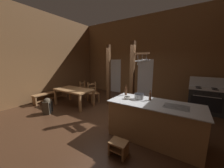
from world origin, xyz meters
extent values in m
cube|color=#422819|center=(0.00, 0.00, -0.05)|extent=(8.17, 7.61, 0.10)
cube|color=brown|center=(0.00, 3.48, 2.14)|extent=(8.17, 0.14, 4.29)
cube|color=brown|center=(-3.76, 0.00, 2.14)|extent=(0.14, 7.61, 4.29)
cube|color=white|center=(-1.66, 3.40, 1.02)|extent=(1.00, 0.01, 2.05)
cube|color=white|center=(0.37, 3.40, 1.02)|extent=(0.84, 0.01, 2.05)
cube|color=#9E7044|center=(1.81, -0.25, 0.46)|extent=(2.11, 0.91, 0.92)
cube|color=silver|center=(1.81, -0.25, 0.93)|extent=(2.17, 0.98, 0.02)
cube|color=black|center=(2.28, -0.25, 0.94)|extent=(0.52, 0.40, 0.00)
cube|color=black|center=(1.80, 0.18, 0.05)|extent=(2.00, 0.05, 0.10)
cube|color=black|center=(3.03, 2.56, 0.45)|extent=(1.10, 0.76, 0.90)
cube|color=black|center=(3.03, 2.18, 0.42)|extent=(0.94, 0.01, 0.52)
cylinder|color=silver|center=(3.03, 2.15, 0.70)|extent=(0.83, 0.02, 0.02)
cube|color=silver|center=(3.03, 2.56, 0.92)|extent=(1.14, 0.80, 0.03)
cube|color=silver|center=(3.03, 2.92, 1.12)|extent=(1.14, 0.04, 0.40)
cylinder|color=black|center=(3.28, 2.41, 0.94)|extent=(0.20, 0.20, 0.01)
cylinder|color=black|center=(2.78, 2.41, 0.94)|extent=(0.20, 0.20, 0.01)
cylinder|color=black|center=(3.28, 2.71, 0.94)|extent=(0.20, 0.20, 0.01)
cylinder|color=black|center=(2.78, 2.71, 0.94)|extent=(0.20, 0.20, 0.01)
cylinder|color=black|center=(3.36, 2.16, 0.82)|extent=(0.04, 0.03, 0.04)
cylinder|color=black|center=(3.14, 2.16, 0.82)|extent=(0.04, 0.03, 0.04)
cylinder|color=black|center=(2.92, 2.16, 0.82)|extent=(0.04, 0.03, 0.04)
cylinder|color=black|center=(2.70, 2.16, 0.82)|extent=(0.04, 0.03, 0.04)
cube|color=brown|center=(0.69, 0.92, 1.32)|extent=(0.15, 0.15, 2.64)
cube|color=brown|center=(0.95, 0.90, 2.20)|extent=(0.66, 0.14, 0.06)
cylinder|color=silver|center=(0.89, 0.90, 2.09)|extent=(0.01, 0.01, 0.23)
cylinder|color=silver|center=(0.89, 0.90, 1.95)|extent=(0.20, 0.20, 0.04)
cylinder|color=silver|center=(0.89, 0.90, 1.87)|extent=(0.02, 0.02, 0.14)
cylinder|color=silver|center=(1.04, 0.89, 2.09)|extent=(0.01, 0.01, 0.21)
cylinder|color=silver|center=(1.04, 0.89, 1.96)|extent=(0.24, 0.24, 0.04)
cylinder|color=silver|center=(1.04, 0.89, 1.88)|extent=(0.02, 0.02, 0.14)
cylinder|color=silver|center=(1.20, 0.87, 2.11)|extent=(0.01, 0.01, 0.19)
cylinder|color=silver|center=(1.20, 0.87, 1.99)|extent=(0.25, 0.25, 0.04)
cylinder|color=silver|center=(1.20, 0.87, 1.91)|extent=(0.02, 0.02, 0.14)
cube|color=brown|center=(-0.58, 1.24, 1.32)|extent=(0.14, 0.14, 2.64)
cube|color=olive|center=(1.36, -1.21, 0.28)|extent=(0.37, 0.29, 0.04)
cube|color=olive|center=(1.20, -1.22, 0.13)|extent=(0.05, 0.28, 0.26)
cube|color=olive|center=(1.52, -1.21, 0.13)|extent=(0.05, 0.28, 0.26)
cube|color=olive|center=(1.36, -1.21, 0.14)|extent=(0.33, 0.29, 0.03)
cube|color=#9E7044|center=(-1.77, 0.28, 0.71)|extent=(1.70, 0.90, 0.06)
cube|color=#9E7044|center=(-2.56, 0.67, 0.34)|extent=(0.08, 0.08, 0.68)
cube|color=#9E7044|center=(-0.98, 0.68, 0.34)|extent=(0.08, 0.08, 0.68)
cube|color=#9E7044|center=(-2.56, -0.11, 0.34)|extent=(0.08, 0.08, 0.68)
cube|color=#9E7044|center=(-0.98, -0.10, 0.34)|extent=(0.08, 0.08, 0.68)
cube|color=olive|center=(-1.36, 1.10, 0.43)|extent=(0.59, 0.59, 0.04)
cube|color=olive|center=(-1.11, 1.19, 0.21)|extent=(0.07, 0.07, 0.41)
cube|color=olive|center=(-1.28, 0.85, 0.21)|extent=(0.07, 0.07, 0.41)
cube|color=olive|center=(-1.45, 1.35, 0.47)|extent=(0.07, 0.07, 0.95)
cube|color=olive|center=(-1.62, 1.01, 0.47)|extent=(0.07, 0.07, 0.95)
cube|color=olive|center=(-1.53, 1.18, 0.84)|extent=(0.20, 0.36, 0.07)
cube|color=olive|center=(-1.53, 1.18, 0.65)|extent=(0.20, 0.36, 0.07)
cube|color=olive|center=(-1.96, 1.20, 0.43)|extent=(0.52, 0.52, 0.04)
cube|color=olive|center=(-1.81, 1.43, 0.21)|extent=(0.06, 0.06, 0.41)
cube|color=olive|center=(-1.73, 1.06, 0.21)|extent=(0.06, 0.06, 0.41)
cube|color=olive|center=(-2.18, 1.35, 0.47)|extent=(0.06, 0.06, 0.95)
cube|color=olive|center=(-2.10, 0.98, 0.47)|extent=(0.06, 0.06, 0.95)
cube|color=olive|center=(-2.14, 1.16, 0.84)|extent=(0.12, 0.38, 0.07)
cube|color=olive|center=(-2.14, 1.16, 0.65)|extent=(0.12, 0.38, 0.07)
cube|color=#9E7044|center=(-3.26, 0.08, 0.42)|extent=(0.39, 1.69, 0.04)
cube|color=#9E7044|center=(-3.25, -0.70, 0.20)|extent=(0.31, 0.06, 0.40)
cube|color=#9E7044|center=(-3.28, 0.86, 0.20)|extent=(0.31, 0.06, 0.40)
cube|color=#9E7044|center=(-3.26, 0.08, 0.12)|extent=(0.08, 1.48, 0.06)
cube|color=#4C4233|center=(-1.93, -0.85, 0.24)|extent=(0.37, 0.39, 0.48)
cube|color=#4C4233|center=(-2.03, -0.92, 0.17)|extent=(0.18, 0.22, 0.17)
cylinder|color=black|center=(-1.77, -0.85, 0.24)|extent=(0.06, 0.06, 0.38)
cylinder|color=black|center=(-1.88, -0.70, 0.24)|extent=(0.06, 0.06, 0.38)
sphere|color=#4C4233|center=(-1.93, -0.85, 0.46)|extent=(0.38, 0.38, 0.27)
cylinder|color=silver|center=(1.37, -0.14, 1.01)|extent=(0.25, 0.25, 0.14)
cylinder|color=black|center=(1.37, -0.14, 1.08)|extent=(0.26, 0.26, 0.01)
cylinder|color=silver|center=(1.23, -0.14, 1.04)|extent=(0.05, 0.02, 0.02)
cylinder|color=silver|center=(1.51, -0.14, 1.04)|extent=(0.05, 0.02, 0.02)
cylinder|color=silver|center=(1.10, -0.31, 0.97)|extent=(0.17, 0.17, 0.06)
cylinder|color=black|center=(1.10, -0.31, 1.00)|extent=(0.14, 0.14, 0.00)
cylinder|color=#56331E|center=(1.65, -0.09, 1.04)|extent=(0.06, 0.06, 0.20)
cylinder|color=#56331E|center=(1.65, -0.09, 1.17)|extent=(0.02, 0.02, 0.07)
cylinder|color=#56331E|center=(0.89, 0.03, 1.05)|extent=(0.07, 0.07, 0.23)
cylinder|color=#56331E|center=(0.89, 0.03, 1.21)|extent=(0.03, 0.03, 0.08)
camera|label=1|loc=(2.49, -3.21, 1.94)|focal=19.68mm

